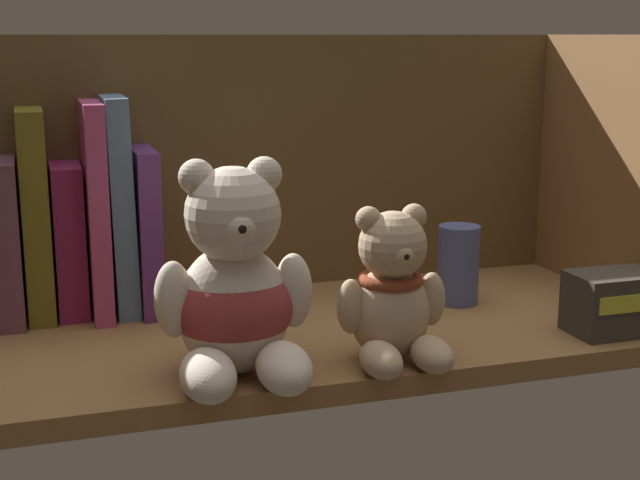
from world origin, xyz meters
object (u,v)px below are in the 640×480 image
object	(u,v)px
book_7	(118,204)
pillar_candle	(458,265)
book_3	(3,239)
small_product_box	(614,303)
book_8	(144,227)
teddy_bear_larger	(235,293)
teddy_bear_smaller	(393,296)
book_5	(69,239)
book_4	(35,214)
book_6	(95,207)

from	to	relation	value
book_7	pillar_candle	world-z (taller)	book_7
book_3	small_product_box	world-z (taller)	book_3
book_3	book_8	size ratio (longest dim) A/B	0.96
book_3	teddy_bear_larger	xyz separation A→B (cm)	(18.62, -23.08, -0.91)
teddy_bear_larger	teddy_bear_smaller	bearing A→B (deg)	-3.66
book_7	book_5	bearing A→B (deg)	180.00
book_4	teddy_bear_smaller	bearing A→B (deg)	-39.41
book_6	teddy_bear_larger	bearing A→B (deg)	-67.70
book_5	small_product_box	distance (cm)	54.77
teddy_bear_larger	book_6	bearing A→B (deg)	112.30
book_4	teddy_bear_smaller	distance (cm)	38.04
book_4	book_3	bearing A→B (deg)	180.00
book_4	teddy_bear_larger	bearing A→B (deg)	-56.44
teddy_bear_larger	teddy_bear_smaller	xyz separation A→B (cm)	(13.86, -0.89, -1.32)
book_3	small_product_box	bearing A→B (deg)	-22.49
book_6	pillar_candle	distance (cm)	38.60
book_6	teddy_bear_smaller	world-z (taller)	book_6
pillar_candle	small_product_box	xyz separation A→B (cm)	(9.86, -13.56, -1.26)
teddy_bear_smaller	small_product_box	distance (cm)	23.54
book_5	pillar_candle	size ratio (longest dim) A/B	1.83
book_6	small_product_box	size ratio (longest dim) A/B	2.58
book_3	pillar_candle	distance (cm)	47.10
book_3	pillar_candle	xyz separation A→B (cm)	(45.95, -9.55, -3.93)
pillar_candle	small_product_box	bearing A→B (deg)	-53.97
book_6	book_8	size ratio (longest dim) A/B	1.29
book_5	book_7	world-z (taller)	book_7
book_6	teddy_bear_smaller	distance (cm)	33.81
book_6	teddy_bear_smaller	size ratio (longest dim) A/B	1.57
book_8	pillar_candle	size ratio (longest dim) A/B	2.00
teddy_bear_larger	pillar_candle	size ratio (longest dim) A/B	2.18
book_3	book_8	distance (cm)	14.07
book_5	teddy_bear_larger	distance (cm)	26.12
book_3	pillar_candle	world-z (taller)	book_3
book_7	book_8	size ratio (longest dim) A/B	1.31
book_3	teddy_bear_smaller	bearing A→B (deg)	-36.43
pillar_candle	book_7	bearing A→B (deg)	164.48
book_3	book_4	world-z (taller)	book_4
book_5	teddy_bear_larger	world-z (taller)	teddy_bear_larger
teddy_bear_smaller	book_3	bearing A→B (deg)	143.57
book_7	teddy_bear_smaller	xyz separation A→B (cm)	(20.93, -23.97, -5.17)
teddy_bear_smaller	small_product_box	size ratio (longest dim) A/B	1.65
book_6	pillar_candle	xyz separation A→B (cm)	(36.80, -9.55, -6.66)
book_5	teddy_bear_smaller	world-z (taller)	book_5
book_6	book_7	xyz separation A→B (cm)	(2.39, 0.00, 0.22)
teddy_bear_larger	teddy_bear_smaller	size ratio (longest dim) A/B	1.33
book_4	book_5	bearing A→B (deg)	0.00
book_3	teddy_bear_smaller	distance (cm)	40.42
book_4	small_product_box	distance (cm)	57.87
book_8	teddy_bear_larger	bearing A→B (deg)	-78.83
book_4	book_8	bearing A→B (deg)	0.00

